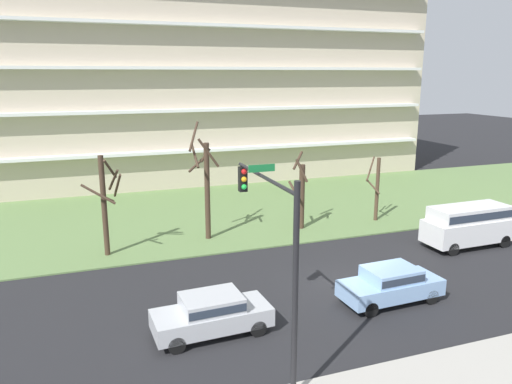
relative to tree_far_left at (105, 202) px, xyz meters
name	(u,v)px	position (x,y,z in m)	size (l,w,h in m)	color
ground	(353,286)	(10.38, -7.77, -3.02)	(160.00, 160.00, 0.00)	#232326
sidewalk_curb_near	(484,384)	(10.38, -15.77, -2.95)	(80.00, 4.00, 0.15)	#ADA89E
grass_lawn_strip	(253,209)	(10.38, 6.23, -2.98)	(80.00, 16.00, 0.08)	#66844C
apartment_building	(202,69)	(10.38, 20.74, 6.99)	(40.31, 13.97, 20.02)	beige
tree_far_left	(105,202)	(0.00, 0.00, 0.00)	(2.05, 2.06, 5.49)	#423023
tree_left	(206,183)	(5.63, 0.88, 0.40)	(1.69, 1.82, 6.90)	#423023
tree_center	(301,194)	(11.66, 0.78, -0.69)	(1.00, 1.29, 4.92)	#423023
tree_right	(376,188)	(17.06, 0.72, -0.73)	(1.02, 1.63, 4.28)	#4C3828
sedan_blue_near_left	(391,283)	(11.01, -9.77, -2.15)	(4.47, 1.97, 1.57)	#8CB2E0
sedan_silver_center_left	(212,313)	(3.14, -9.77, -2.15)	(4.47, 1.99, 1.57)	#B7BABF
van_white_center_right	(469,223)	(19.27, -5.27, -1.63)	(5.23, 2.08, 2.36)	white
traffic_signal_mast	(274,239)	(4.43, -12.73, 1.58)	(0.90, 5.10, 6.77)	black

